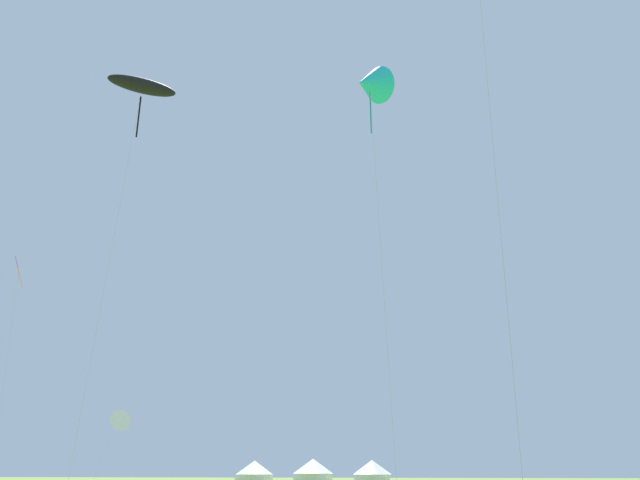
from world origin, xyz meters
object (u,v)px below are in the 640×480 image
object	(u,v)px
kite_cyan_delta	(370,84)
kite_black_parafoil	(142,86)
festival_tent_center	(313,471)
kite_white_delta	(116,423)
kite_pink_diamond	(19,273)
festival_tent_right	(254,472)
festival_tent_left	(372,472)

from	to	relation	value
kite_cyan_delta	kite_black_parafoil	distance (m)	13.94
kite_cyan_delta	festival_tent_center	bearing A→B (deg)	107.84
kite_white_delta	kite_black_parafoil	distance (m)	37.75
kite_pink_diamond	kite_white_delta	size ratio (longest dim) A/B	2.59
kite_black_parafoil	festival_tent_center	bearing A→B (deg)	90.35
kite_pink_diamond	kite_cyan_delta	distance (m)	36.04
kite_black_parafoil	kite_pink_diamond	bearing A→B (deg)	141.66
festival_tent_right	festival_tent_center	bearing A→B (deg)	0.00
kite_cyan_delta	festival_tent_center	xyz separation A→B (m)	(-14.10, 43.81, -21.08)
kite_cyan_delta	festival_tent_left	world-z (taller)	kite_cyan_delta
festival_tent_left	festival_tent_center	bearing A→B (deg)	180.00
kite_white_delta	festival_tent_right	world-z (taller)	kite_white_delta
kite_cyan_delta	kite_black_parafoil	xyz separation A→B (m)	(-13.83, -1.51, 1.00)
kite_cyan_delta	festival_tent_left	size ratio (longest dim) A/B	5.50
kite_pink_diamond	festival_tent_left	distance (m)	42.83
kite_black_parafoil	festival_tent_left	size ratio (longest dim) A/B	5.60
kite_white_delta	festival_tent_center	size ratio (longest dim) A/B	1.59
kite_cyan_delta	festival_tent_center	distance (m)	50.62
festival_tent_center	kite_white_delta	bearing A→B (deg)	-134.77
kite_pink_diamond	kite_white_delta	distance (m)	18.34
kite_pink_diamond	kite_cyan_delta	world-z (taller)	kite_cyan_delta
kite_pink_diamond	festival_tent_center	bearing A→B (deg)	57.96
kite_white_delta	kite_black_parafoil	size ratio (longest dim) A/B	0.30
festival_tent_left	kite_pink_diamond	bearing A→B (deg)	-130.47
kite_black_parafoil	festival_tent_right	distance (m)	50.99
kite_white_delta	festival_tent_center	xyz separation A→B (m)	(16.14, 16.27, -4.43)
festival_tent_right	festival_tent_left	bearing A→B (deg)	0.00
kite_cyan_delta	festival_tent_left	bearing A→B (deg)	99.38
kite_pink_diamond	festival_tent_left	bearing A→B (deg)	49.53
kite_pink_diamond	festival_tent_center	size ratio (longest dim) A/B	4.12
kite_pink_diamond	kite_black_parafoil	xyz separation A→B (m)	(19.15, -15.15, 6.01)
kite_cyan_delta	kite_pink_diamond	bearing A→B (deg)	157.53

